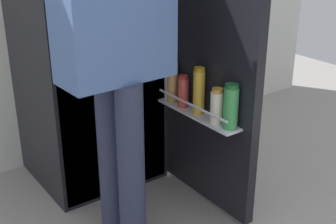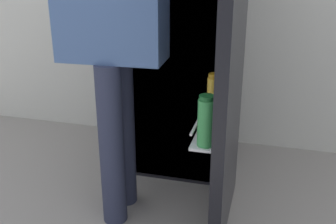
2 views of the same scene
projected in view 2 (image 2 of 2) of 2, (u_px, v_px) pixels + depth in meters
The scene contains 3 objects.
ground_plane at pixel (158, 203), 2.19m from camera, with size 6.27×6.27×0.00m, color gray.
refrigerator at pixel (187, 29), 2.33m from camera, with size 0.71×1.28×1.71m.
person at pixel (114, 22), 1.79m from camera, with size 0.57×0.77×1.62m.
Camera 2 is at (0.53, -1.78, 1.27)m, focal length 43.48 mm.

